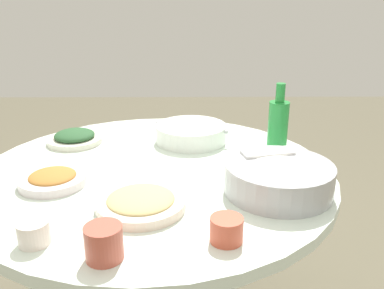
{
  "coord_description": "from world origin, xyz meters",
  "views": [
    {
      "loc": [
        -1.18,
        -0.11,
        1.26
      ],
      "look_at": [
        0.02,
        -0.12,
        0.82
      ],
      "focal_mm": 38.56,
      "sensor_mm": 36.0,
      "label": 1
    }
  ],
  "objects": [
    {
      "name": "dish_noodles",
      "position": [
        -0.25,
        0.02,
        0.76
      ],
      "size": [
        0.23,
        0.23,
        0.04
      ],
      "color": "silver",
      "rests_on": "round_dining_table"
    },
    {
      "name": "dish_greens",
      "position": [
        0.25,
        0.31,
        0.77
      ],
      "size": [
        0.2,
        0.2,
        0.05
      ],
      "color": "silver",
      "rests_on": "round_dining_table"
    },
    {
      "name": "tea_cup_near",
      "position": [
        -0.4,
        -0.19,
        0.77
      ],
      "size": [
        0.07,
        0.07,
        0.06
      ],
      "primitive_type": "cylinder",
      "color": "#D0563D",
      "rests_on": "round_dining_table"
    },
    {
      "name": "rice_bowl",
      "position": [
        -0.16,
        -0.35,
        0.79
      ],
      "size": [
        0.3,
        0.3,
        0.09
      ],
      "color": "#B2B5BA",
      "rests_on": "round_dining_table"
    },
    {
      "name": "round_dining_table",
      "position": [
        0.0,
        0.0,
        0.58
      ],
      "size": [
        1.1,
        1.1,
        0.75
      ],
      "color": "#99999E",
      "rests_on": "ground"
    },
    {
      "name": "dish_tofu_braise",
      "position": [
        -0.1,
        0.28,
        0.76
      ],
      "size": [
        0.19,
        0.19,
        0.04
      ],
      "color": "silver",
      "rests_on": "round_dining_table"
    },
    {
      "name": "soup_bowl",
      "position": [
        0.26,
        -0.12,
        0.78
      ],
      "size": [
        0.26,
        0.27,
        0.06
      ],
      "color": "white",
      "rests_on": "round_dining_table"
    },
    {
      "name": "tea_cup_far",
      "position": [
        -0.4,
        0.23,
        0.77
      ],
      "size": [
        0.07,
        0.07,
        0.05
      ],
      "primitive_type": "cylinder",
      "color": "white",
      "rests_on": "round_dining_table"
    },
    {
      "name": "tea_cup_side",
      "position": [
        -0.46,
        0.07,
        0.78
      ],
      "size": [
        0.08,
        0.08,
        0.07
      ],
      "primitive_type": "cylinder",
      "color": "#C05644",
      "rests_on": "round_dining_table"
    },
    {
      "name": "green_bottle",
      "position": [
        0.14,
        -0.41,
        0.84
      ],
      "size": [
        0.07,
        0.07,
        0.24
      ],
      "color": "green",
      "rests_on": "round_dining_table"
    }
  ]
}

